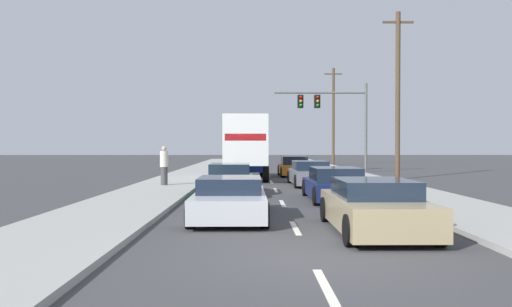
# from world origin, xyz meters

# --- Properties ---
(ground_plane) EXTENTS (140.00, 140.00, 0.00)m
(ground_plane) POSITION_xyz_m (0.00, 25.00, 0.00)
(ground_plane) COLOR #3D3D3F
(sidewalk_right) EXTENTS (3.19, 80.00, 0.14)m
(sidewalk_right) POSITION_xyz_m (5.15, 20.00, 0.07)
(sidewalk_right) COLOR #9E9E99
(sidewalk_right) RESTS_ON ground_plane
(sidewalk_left) EXTENTS (3.19, 80.00, 0.14)m
(sidewalk_left) POSITION_xyz_m (-5.15, 20.00, 0.07)
(sidewalk_left) COLOR #9E9E99
(sidewalk_left) RESTS_ON ground_plane
(lane_markings) EXTENTS (0.14, 57.00, 0.01)m
(lane_markings) POSITION_xyz_m (0.00, 20.64, 0.00)
(lane_markings) COLOR silver
(lane_markings) RESTS_ON ground_plane
(box_truck) EXTENTS (2.66, 7.73, 3.61)m
(box_truck) POSITION_xyz_m (-1.47, 19.85, 2.05)
(box_truck) COLOR white
(box_truck) RESTS_ON ground_plane
(car_green) EXTENTS (1.91, 4.24, 1.26)m
(car_green) POSITION_xyz_m (-1.94, 11.32, 0.58)
(car_green) COLOR #196B38
(car_green) RESTS_ON ground_plane
(car_silver) EXTENTS (2.03, 4.46, 1.13)m
(car_silver) POSITION_xyz_m (-1.65, 4.71, 0.53)
(car_silver) COLOR #B7BABF
(car_silver) RESTS_ON ground_plane
(car_orange) EXTENTS (1.94, 4.02, 1.30)m
(car_orange) POSITION_xyz_m (1.66, 23.29, 0.60)
(car_orange) COLOR orange
(car_orange) RESTS_ON ground_plane
(car_gray) EXTENTS (2.02, 4.32, 1.22)m
(car_gray) POSITION_xyz_m (1.84, 15.78, 0.57)
(car_gray) COLOR slate
(car_gray) RESTS_ON ground_plane
(car_navy) EXTENTS (1.97, 4.30, 1.21)m
(car_navy) POSITION_xyz_m (1.94, 9.09, 0.56)
(car_navy) COLOR #141E4C
(car_navy) RESTS_ON ground_plane
(car_tan) EXTENTS (1.99, 4.29, 1.21)m
(car_tan) POSITION_xyz_m (1.77, 2.55, 0.57)
(car_tan) COLOR tan
(car_tan) RESTS_ON ground_plane
(traffic_signal_mast) EXTENTS (6.88, 0.69, 6.61)m
(traffic_signal_mast) POSITION_xyz_m (4.55, 27.70, 4.76)
(traffic_signal_mast) COLOR #595B56
(traffic_signal_mast) RESTS_ON ground_plane
(utility_pole_mid) EXTENTS (1.80, 0.28, 9.81)m
(utility_pole_mid) POSITION_xyz_m (7.49, 20.12, 5.05)
(utility_pole_mid) COLOR brown
(utility_pole_mid) RESTS_ON ground_plane
(utility_pole_far) EXTENTS (1.80, 0.28, 9.89)m
(utility_pole_far) POSITION_xyz_m (7.22, 41.50, 5.08)
(utility_pole_far) COLOR brown
(utility_pole_far) RESTS_ON ground_plane
(pedestrian_near_corner) EXTENTS (0.38, 0.38, 1.82)m
(pedestrian_near_corner) POSITION_xyz_m (-5.18, 14.36, 1.05)
(pedestrian_near_corner) COLOR #3F3F42
(pedestrian_near_corner) RESTS_ON sidewalk_left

